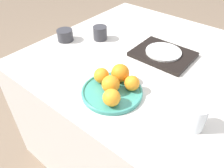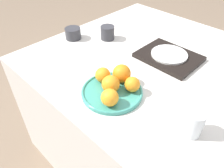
{
  "view_description": "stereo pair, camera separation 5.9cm",
  "coord_description": "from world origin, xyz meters",
  "px_view_note": "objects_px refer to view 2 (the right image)",
  "views": [
    {
      "loc": [
        0.34,
        -0.85,
        1.32
      ],
      "look_at": [
        -0.08,
        -0.34,
        0.77
      ],
      "focal_mm": 35.0,
      "sensor_mm": 36.0,
      "label": 1
    },
    {
      "loc": [
        0.39,
        -0.81,
        1.32
      ],
      "look_at": [
        -0.08,
        -0.34,
        0.77
      ],
      "focal_mm": 35.0,
      "sensor_mm": 36.0,
      "label": 2
    }
  ],
  "objects_px": {
    "side_plate": "(169,54)",
    "cup_1": "(108,33)",
    "serving_tray": "(169,57)",
    "cup_3": "(73,33)",
    "orange_0": "(111,84)",
    "orange_2": "(122,73)",
    "orange_1": "(103,75)",
    "orange_4": "(132,84)",
    "water_glass": "(193,123)",
    "orange_3": "(110,98)",
    "fruit_platter": "(112,92)"
  },
  "relations": [
    {
      "from": "orange_3",
      "to": "water_glass",
      "type": "height_order",
      "value": "water_glass"
    },
    {
      "from": "orange_1",
      "to": "water_glass",
      "type": "relative_size",
      "value": 0.67
    },
    {
      "from": "orange_2",
      "to": "cup_3",
      "type": "distance_m",
      "value": 0.48
    },
    {
      "from": "serving_tray",
      "to": "cup_3",
      "type": "xyz_separation_m",
      "value": [
        -0.51,
        -0.2,
        0.02
      ]
    },
    {
      "from": "cup_3",
      "to": "orange_4",
      "type": "bearing_deg",
      "value": -12.63
    },
    {
      "from": "side_plate",
      "to": "cup_3",
      "type": "height_order",
      "value": "cup_3"
    },
    {
      "from": "orange_2",
      "to": "serving_tray",
      "type": "xyz_separation_m",
      "value": [
        0.04,
        0.31,
        -0.04
      ]
    },
    {
      "from": "water_glass",
      "to": "side_plate",
      "type": "distance_m",
      "value": 0.46
    },
    {
      "from": "orange_1",
      "to": "orange_2",
      "type": "bearing_deg",
      "value": 46.29
    },
    {
      "from": "orange_4",
      "to": "orange_1",
      "type": "bearing_deg",
      "value": -161.93
    },
    {
      "from": "cup_3",
      "to": "serving_tray",
      "type": "bearing_deg",
      "value": 21.66
    },
    {
      "from": "orange_4",
      "to": "water_glass",
      "type": "distance_m",
      "value": 0.27
    },
    {
      "from": "orange_3",
      "to": "serving_tray",
      "type": "xyz_separation_m",
      "value": [
        -0.03,
        0.44,
        -0.04
      ]
    },
    {
      "from": "fruit_platter",
      "to": "orange_4",
      "type": "xyz_separation_m",
      "value": [
        0.05,
        0.06,
        0.03
      ]
    },
    {
      "from": "orange_3",
      "to": "cup_3",
      "type": "height_order",
      "value": "orange_3"
    },
    {
      "from": "side_plate",
      "to": "orange_4",
      "type": "bearing_deg",
      "value": -83.77
    },
    {
      "from": "fruit_platter",
      "to": "orange_0",
      "type": "relative_size",
      "value": 3.45
    },
    {
      "from": "orange_0",
      "to": "serving_tray",
      "type": "xyz_separation_m",
      "value": [
        0.02,
        0.39,
        -0.04
      ]
    },
    {
      "from": "side_plate",
      "to": "cup_1",
      "type": "relative_size",
      "value": 2.27
    },
    {
      "from": "orange_3",
      "to": "side_plate",
      "type": "relative_size",
      "value": 0.38
    },
    {
      "from": "cup_1",
      "to": "orange_2",
      "type": "bearing_deg",
      "value": -36.13
    },
    {
      "from": "orange_2",
      "to": "side_plate",
      "type": "distance_m",
      "value": 0.31
    },
    {
      "from": "side_plate",
      "to": "cup_1",
      "type": "height_order",
      "value": "cup_1"
    },
    {
      "from": "orange_2",
      "to": "cup_1",
      "type": "xyz_separation_m",
      "value": [
        -0.33,
        0.24,
        -0.01
      ]
    },
    {
      "from": "fruit_platter",
      "to": "cup_1",
      "type": "distance_m",
      "value": 0.47
    },
    {
      "from": "side_plate",
      "to": "cup_3",
      "type": "relative_size",
      "value": 2.01
    },
    {
      "from": "orange_4",
      "to": "cup_1",
      "type": "distance_m",
      "value": 0.48
    },
    {
      "from": "serving_tray",
      "to": "cup_3",
      "type": "relative_size",
      "value": 3.23
    },
    {
      "from": "cup_1",
      "to": "serving_tray",
      "type": "bearing_deg",
      "value": 10.49
    },
    {
      "from": "orange_0",
      "to": "orange_1",
      "type": "height_order",
      "value": "orange_0"
    },
    {
      "from": "side_plate",
      "to": "fruit_platter",
      "type": "bearing_deg",
      "value": -92.76
    },
    {
      "from": "orange_1",
      "to": "cup_3",
      "type": "distance_m",
      "value": 0.45
    },
    {
      "from": "orange_4",
      "to": "cup_3",
      "type": "bearing_deg",
      "value": 167.37
    },
    {
      "from": "cup_3",
      "to": "orange_3",
      "type": "bearing_deg",
      "value": -24.2
    },
    {
      "from": "orange_3",
      "to": "orange_4",
      "type": "bearing_deg",
      "value": 86.28
    },
    {
      "from": "fruit_platter",
      "to": "serving_tray",
      "type": "height_order",
      "value": "serving_tray"
    },
    {
      "from": "orange_0",
      "to": "orange_2",
      "type": "relative_size",
      "value": 0.94
    },
    {
      "from": "orange_2",
      "to": "serving_tray",
      "type": "height_order",
      "value": "orange_2"
    },
    {
      "from": "orange_0",
      "to": "orange_2",
      "type": "xyz_separation_m",
      "value": [
        -0.01,
        0.08,
        0.0
      ]
    },
    {
      "from": "cup_3",
      "to": "cup_1",
      "type": "bearing_deg",
      "value": 43.26
    },
    {
      "from": "water_glass",
      "to": "cup_3",
      "type": "distance_m",
      "value": 0.83
    },
    {
      "from": "water_glass",
      "to": "side_plate",
      "type": "relative_size",
      "value": 0.55
    },
    {
      "from": "orange_1",
      "to": "side_plate",
      "type": "xyz_separation_m",
      "value": [
        0.09,
        0.37,
        -0.02
      ]
    },
    {
      "from": "orange_2",
      "to": "side_plate",
      "type": "height_order",
      "value": "orange_2"
    },
    {
      "from": "serving_tray",
      "to": "orange_4",
      "type": "bearing_deg",
      "value": -83.77
    },
    {
      "from": "orange_4",
      "to": "serving_tray",
      "type": "height_order",
      "value": "orange_4"
    },
    {
      "from": "cup_1",
      "to": "fruit_platter",
      "type": "bearing_deg",
      "value": -42.34
    },
    {
      "from": "side_plate",
      "to": "cup_1",
      "type": "xyz_separation_m",
      "value": [
        -0.37,
        -0.07,
        0.01
      ]
    },
    {
      "from": "orange_1",
      "to": "orange_4",
      "type": "relative_size",
      "value": 1.04
    },
    {
      "from": "orange_4",
      "to": "cup_1",
      "type": "xyz_separation_m",
      "value": [
        -0.4,
        0.26,
        -0.01
      ]
    }
  ]
}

